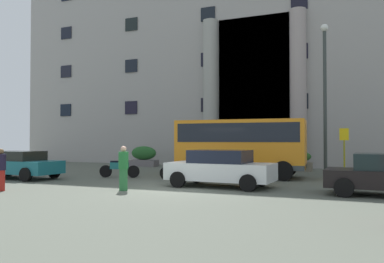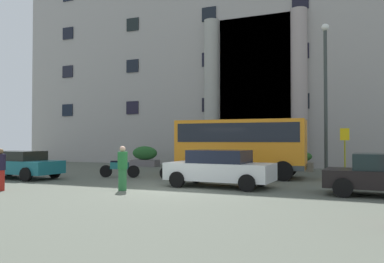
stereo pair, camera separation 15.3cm
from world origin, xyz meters
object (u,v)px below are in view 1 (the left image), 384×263
motorcycle_near_kerb (119,168)px  parked_compact_extra (17,164)px  hedge_planter_far_west (144,157)px  orange_minibus (241,143)px  motorcycle_far_end (179,170)px  pedestrian_child_trailing (1,170)px  white_taxi_kerbside (220,168)px  hedge_planter_entrance_left (204,157)px  pedestrian_woman_with_bag (123,168)px  lamppost_plaza_centre (325,87)px  bus_stop_sign (344,147)px  hedge_planter_far_east (294,161)px

motorcycle_near_kerb → parked_compact_extra: bearing=-166.2°
hedge_planter_far_west → orange_minibus: bearing=-31.2°
motorcycle_far_end → pedestrian_child_trailing: pedestrian_child_trailing is taller
hedge_planter_far_west → pedestrian_child_trailing: 13.71m
hedge_planter_far_west → pedestrian_child_trailing: bearing=-82.2°
white_taxi_kerbside → hedge_planter_entrance_left: bearing=117.3°
pedestrian_woman_with_bag → lamppost_plaza_centre: lamppost_plaza_centre is taller
pedestrian_child_trailing → white_taxi_kerbside: bearing=-21.6°
white_taxi_kerbside → pedestrian_child_trailing: pedestrian_child_trailing is taller
bus_stop_sign → hedge_planter_far_west: (-13.19, 3.10, -0.83)m
white_taxi_kerbside → lamppost_plaza_centre: lamppost_plaza_centre is taller
bus_stop_sign → hedge_planter_far_east: bearing=135.2°
lamppost_plaza_centre → parked_compact_extra: bearing=-150.3°
motorcycle_far_end → pedestrian_child_trailing: size_ratio=1.31×
bus_stop_sign → motorcycle_far_end: bearing=-146.9°
hedge_planter_far_east → motorcycle_far_end: 8.44m
bus_stop_sign → orange_minibus: bearing=-156.9°
motorcycle_near_kerb → lamppost_plaza_centre: (9.28, 5.41, 4.18)m
hedge_planter_far_east → hedge_planter_far_west: (-10.38, 0.31, 0.09)m
hedge_planter_entrance_left → motorcycle_near_kerb: hedge_planter_entrance_left is taller
orange_minibus → hedge_planter_entrance_left: (-3.87, 4.97, -0.91)m
orange_minibus → parked_compact_extra: (-9.72, -4.83, -0.99)m
hedge_planter_entrance_left → pedestrian_child_trailing: hedge_planter_entrance_left is taller
hedge_planter_entrance_left → lamppost_plaza_centre: size_ratio=0.20×
white_taxi_kerbside → pedestrian_woman_with_bag: pedestrian_woman_with_bag is taller
bus_stop_sign → hedge_planter_far_west: size_ratio=1.21×
orange_minibus → motorcycle_far_end: bearing=-135.2°
motorcycle_far_end → orange_minibus: bearing=47.9°
pedestrian_child_trailing → hedge_planter_far_west: bearing=44.9°
orange_minibus → motorcycle_near_kerb: bearing=-159.0°
pedestrian_child_trailing → orange_minibus: bearing=-0.8°
motorcycle_near_kerb → motorcycle_far_end: same height
parked_compact_extra → lamppost_plaza_centre: bearing=31.1°
white_taxi_kerbside → pedestrian_child_trailing: bearing=-145.9°
motorcycle_far_end → pedestrian_woman_with_bag: bearing=-95.3°
hedge_planter_entrance_left → bus_stop_sign: bearing=-19.0°
orange_minibus → parked_compact_extra: bearing=-157.3°
bus_stop_sign → white_taxi_kerbside: bearing=-125.1°
hedge_planter_far_east → pedestrian_child_trailing: bearing=-122.7°
motorcycle_far_end → bus_stop_sign: bearing=32.5°
pedestrian_woman_with_bag → motorcycle_far_end: bearing=45.6°
lamppost_plaza_centre → hedge_planter_far_west: bearing=169.7°
white_taxi_kerbside → motorcycle_far_end: 3.11m
hedge_planter_entrance_left → lamppost_plaza_centre: lamppost_plaza_centre is taller
bus_stop_sign → motorcycle_far_end: bus_stop_sign is taller
hedge_planter_entrance_left → parked_compact_extra: hedge_planter_entrance_left is taller
parked_compact_extra → motorcycle_far_end: (7.48, 2.29, -0.23)m
hedge_planter_entrance_left → hedge_planter_far_east: bearing=-1.6°
motorcycle_near_kerb → lamppost_plaza_centre: size_ratio=0.25×
bus_stop_sign → pedestrian_child_trailing: bus_stop_sign is taller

